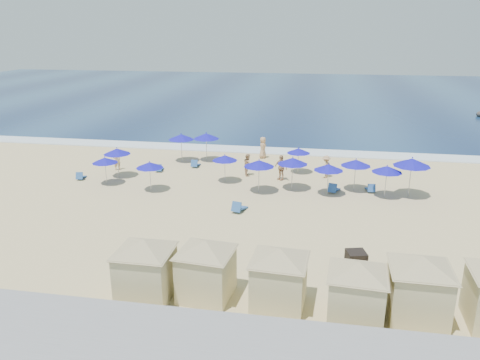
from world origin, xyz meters
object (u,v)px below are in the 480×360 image
Objects in this scene: cabana_3 at (357,284)px; umbrella_11 at (412,162)px; umbrella_4 at (206,136)px; umbrella_5 at (225,158)px; umbrella_9 at (299,151)px; trash_bin at (356,260)px; umbrella_3 at (150,165)px; cabana_1 at (206,262)px; beachgoer_4 at (263,148)px; beachgoer_3 at (326,167)px; umbrella_0 at (117,151)px; umbrella_1 at (105,160)px; beachgoer_1 at (248,165)px; cabana_0 at (145,261)px; umbrella_2 at (181,137)px; umbrella_12 at (329,167)px; umbrella_6 at (259,163)px; umbrella_10 at (387,169)px; beachgoer_0 at (117,160)px; cabana_4 at (420,280)px; beachgoer_2 at (281,168)px; umbrella_7 at (293,161)px; umbrella_8 at (356,163)px; cabana_2 at (279,270)px.

cabana_3 reaches higher than umbrella_11.
umbrella_5 is (2.72, -5.40, -0.32)m from umbrella_4.
umbrella_9 is 0.75× the size of umbrella_11.
cabana_3 is at bearing -108.24° from trash_bin.
trash_bin is 11.59m from umbrella_11.
umbrella_11 is (17.30, 1.84, 0.53)m from umbrella_3.
cabana_1 reaches higher than beachgoer_4.
cabana_1 is 18.22m from beachgoer_3.
umbrella_9 is at bearing 81.61° from cabana_1.
umbrella_0 is 1.11× the size of umbrella_1.
beachgoer_1 is (1.38, 1.92, -0.98)m from umbrella_5.
cabana_0 is 8.41m from cabana_3.
umbrella_3 reaches higher than umbrella_5.
cabana_3 is at bearing -43.49° from umbrella_0.
umbrella_2 is 13.64m from umbrella_12.
umbrella_6 is (2.73, -1.82, 0.23)m from umbrella_5.
umbrella_10 is 20.39m from beachgoer_0.
beachgoer_0 is at bearing 170.36° from umbrella_5.
cabana_4 reaches higher than umbrella_3.
cabana_4 is at bearing -39.15° from umbrella_3.
umbrella_11 is (7.56, -4.15, 0.60)m from umbrella_9.
umbrella_4 reaches higher than umbrella_10.
cabana_1 is 6.02m from cabana_3.
cabana_3 is 2.31× the size of beachgoer_2.
cabana_0 reaches higher than umbrella_6.
cabana_1 is 0.95× the size of cabana_4.
umbrella_7 is at bearing -2.97° from umbrella_0.
umbrella_0 is at bearing -178.76° from umbrella_5.
umbrella_12 reaches higher than beachgoer_0.
beachgoer_2 is at bearing -22.52° from umbrella_2.
cabana_4 reaches higher than umbrella_11.
cabana_3 is 1.79× the size of umbrella_2.
umbrella_8 is 2.19m from umbrella_12.
cabana_0 reaches higher than umbrella_4.
umbrella_8 reaches higher than umbrella_10.
beachgoer_1 is (9.66, 3.92, -0.95)m from umbrella_1.
trash_bin is at bearing 48.72° from cabana_2.
trash_bin is 15.41m from beachgoer_1.
umbrella_9 reaches higher than beachgoer_4.
cabana_3 is 2.13× the size of umbrella_9.
umbrella_11 is at bearing 2.83° from umbrella_1.
umbrella_9 is (13.38, 5.19, -0.01)m from umbrella_1.
cabana_1 is 17.15m from beachgoer_1.
cabana_3 is (-0.27, -4.20, 1.15)m from trash_bin.
umbrella_1 is 10.47m from beachgoer_1.
cabana_2 reaches higher than umbrella_12.
umbrella_3 is (3.64, -0.81, 0.06)m from umbrella_1.
cabana_2 is 1.82× the size of umbrella_2.
beachgoer_2 is at bearing 133.50° from beachgoer_0.
cabana_2 is 22.25m from beachgoer_0.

